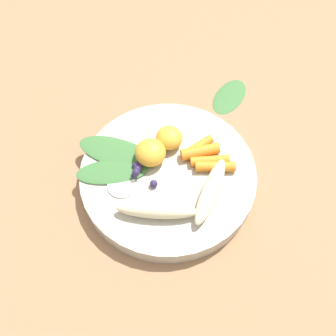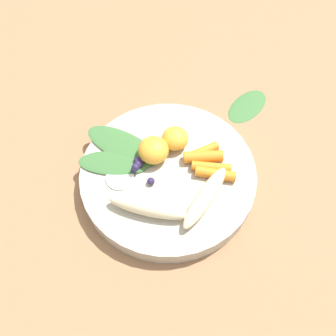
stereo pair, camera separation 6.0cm
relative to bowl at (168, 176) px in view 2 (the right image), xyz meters
name	(u,v)px [view 2 (the right image)]	position (x,y,z in m)	size (l,w,h in m)	color
ground_plane	(168,181)	(0.00, 0.00, -0.02)	(2.40, 2.40, 0.00)	#99704C
bowl	(168,176)	(0.00, 0.00, 0.00)	(0.29, 0.29, 0.03)	#B2AD9E
banana_peeled_left	(205,197)	(-0.08, -0.01, 0.03)	(0.12, 0.03, 0.03)	beige
banana_peeled_right	(148,207)	(-0.04, 0.07, 0.03)	(0.12, 0.03, 0.03)	beige
orange_segment_near	(152,151)	(0.04, 0.00, 0.03)	(0.05, 0.05, 0.04)	#F4A833
orange_segment_far	(175,138)	(0.03, -0.04, 0.03)	(0.04, 0.04, 0.03)	#F4A833
carrot_front	(215,174)	(-0.06, -0.05, 0.02)	(0.02, 0.02, 0.06)	orange
carrot_mid_left	(211,167)	(-0.04, -0.06, 0.02)	(0.02, 0.02, 0.06)	orange
carrot_mid_right	(203,157)	(-0.02, -0.06, 0.03)	(0.02, 0.02, 0.06)	orange
carrot_rear	(202,152)	(-0.01, -0.06, 0.02)	(0.01, 0.01, 0.06)	orange
blueberry_pile	(139,166)	(0.03, 0.03, 0.02)	(0.05, 0.03, 0.02)	#2D234C
coconut_shred_patch	(120,178)	(0.04, 0.07, 0.02)	(0.05, 0.05, 0.00)	white
kale_leaf_left	(123,145)	(0.09, 0.03, 0.02)	(0.14, 0.05, 0.01)	#3D7038
kale_leaf_right	(114,163)	(0.07, 0.06, 0.02)	(0.12, 0.05, 0.01)	#3D7038
kale_leaf_stray	(247,106)	(0.03, -0.22, -0.01)	(0.10, 0.05, 0.01)	#3D7038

